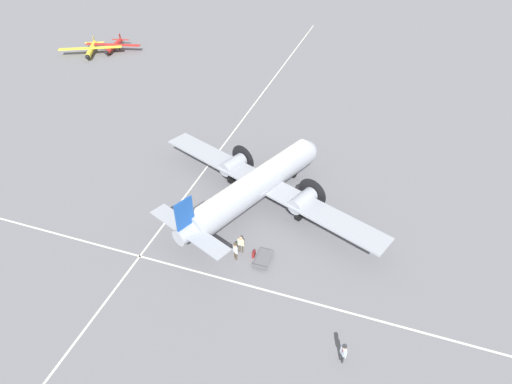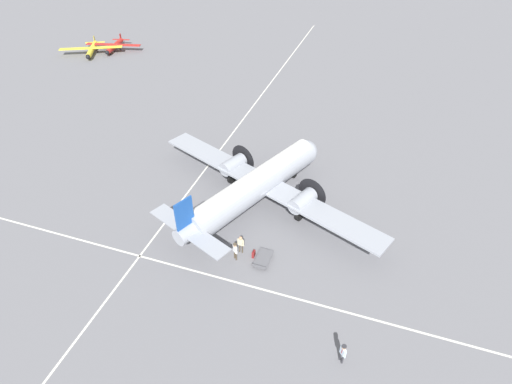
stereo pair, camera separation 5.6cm
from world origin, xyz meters
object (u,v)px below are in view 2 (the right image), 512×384
object	(u,v)px
airliner_main	(259,183)
baggage_cart	(263,259)
light_aircraft_distant	(92,50)
light_aircraft_taxiing	(114,46)
crew_foreground	(343,352)
passenger_boarding	(241,243)
ramp_agent	(235,250)
suitcase_near_door	(254,254)

from	to	relation	value
airliner_main	baggage_cart	xyz separation A→B (m)	(-6.87, -2.61, -2.25)
light_aircraft_distant	light_aircraft_taxiing	distance (m)	3.95
crew_foreground	light_aircraft_taxiing	distance (m)	66.92
passenger_boarding	ramp_agent	bearing A→B (deg)	-95.31
airliner_main	ramp_agent	distance (m)	7.52
passenger_boarding	suitcase_near_door	distance (m)	1.42
ramp_agent	light_aircraft_taxiing	bearing A→B (deg)	-8.78
airliner_main	light_aircraft_taxiing	size ratio (longest dim) A/B	2.45
suitcase_near_door	baggage_cart	world-z (taller)	suitcase_near_door
suitcase_near_door	light_aircraft_distant	size ratio (longest dim) A/B	0.06
airliner_main	suitcase_near_door	size ratio (longest dim) A/B	41.20
passenger_boarding	ramp_agent	xyz separation A→B (m)	(-0.87, 0.16, 0.02)
airliner_main	baggage_cart	size ratio (longest dim) A/B	11.13
crew_foreground	baggage_cart	size ratio (longest dim) A/B	0.83
crew_foreground	baggage_cart	world-z (taller)	crew_foreground
airliner_main	light_aircraft_taxiing	world-z (taller)	airliner_main
suitcase_near_door	light_aircraft_taxiing	world-z (taller)	light_aircraft_taxiing
airliner_main	light_aircraft_taxiing	bearing A→B (deg)	72.33
suitcase_near_door	light_aircraft_taxiing	distance (m)	56.16
ramp_agent	suitcase_near_door	size ratio (longest dim) A/B	3.00
ramp_agent	suitcase_near_door	distance (m)	1.73
baggage_cart	light_aircraft_distant	size ratio (longest dim) A/B	0.22
crew_foreground	light_aircraft_taxiing	xyz separation A→B (m)	(46.22, 48.40, -0.32)
crew_foreground	passenger_boarding	bearing A→B (deg)	10.67
baggage_cart	passenger_boarding	bearing A→B (deg)	80.44
light_aircraft_distant	ramp_agent	bearing A→B (deg)	21.38
airliner_main	light_aircraft_taxiing	xyz separation A→B (m)	(32.73, 38.33, -1.72)
crew_foreground	ramp_agent	size ratio (longest dim) A/B	1.02
airliner_main	passenger_boarding	world-z (taller)	airliner_main
crew_foreground	ramp_agent	xyz separation A→B (m)	(6.11, 9.67, -0.02)
suitcase_near_door	baggage_cart	size ratio (longest dim) A/B	0.27
passenger_boarding	light_aircraft_distant	distance (m)	55.14
suitcase_near_door	light_aircraft_distant	xyz separation A→B (m)	(36.41, 42.67, 0.57)
passenger_boarding	light_aircraft_distant	xyz separation A→B (m)	(36.29, 41.51, -0.25)
airliner_main	suitcase_near_door	xyz separation A→B (m)	(-6.63, -1.72, -2.25)
suitcase_near_door	passenger_boarding	bearing A→B (deg)	84.16
light_aircraft_distant	light_aircraft_taxiing	world-z (taller)	light_aircraft_distant
light_aircraft_distant	airliner_main	bearing A→B (deg)	27.30
passenger_boarding	crew_foreground	bearing A→B (deg)	-30.93
baggage_cart	light_aircraft_distant	bearing A→B (deg)	50.22
light_aircraft_taxiing	crew_foreground	bearing A→B (deg)	33.43
suitcase_near_door	light_aircraft_distant	bearing A→B (deg)	49.53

